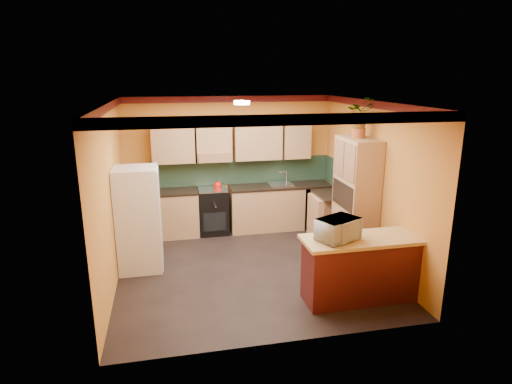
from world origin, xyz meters
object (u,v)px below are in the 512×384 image
(pantry, at_px, (356,200))
(base_cabinets_back, at_px, (243,210))
(microwave, at_px, (338,229))
(stove, at_px, (213,211))
(breakfast_bar, at_px, (368,270))
(fridge, at_px, (138,219))

(pantry, bearing_deg, base_cabinets_back, 132.97)
(microwave, bearing_deg, stove, 87.20)
(pantry, xyz_separation_m, microwave, (-0.89, -1.37, 0.03))
(base_cabinets_back, relative_size, microwave, 6.57)
(breakfast_bar, bearing_deg, microwave, 180.00)
(fridge, bearing_deg, base_cabinets_back, 35.72)
(base_cabinets_back, bearing_deg, fridge, -144.28)
(stove, bearing_deg, base_cabinets_back, 0.00)
(pantry, height_order, microwave, pantry)
(fridge, xyz_separation_m, pantry, (3.60, -0.32, 0.20))
(breakfast_bar, bearing_deg, pantry, 73.53)
(base_cabinets_back, xyz_separation_m, microwave, (0.73, -3.11, 0.64))
(base_cabinets_back, xyz_separation_m, breakfast_bar, (1.22, -3.11, 0.00))
(stove, relative_size, pantry, 0.43)
(fridge, height_order, pantry, pantry)
(fridge, distance_m, breakfast_bar, 3.64)
(base_cabinets_back, height_order, pantry, pantry)
(pantry, xyz_separation_m, breakfast_bar, (-0.41, -1.37, -0.61))
(stove, relative_size, breakfast_bar, 0.51)
(fridge, distance_m, microwave, 3.20)
(stove, distance_m, fridge, 2.00)
(microwave, bearing_deg, base_cabinets_back, 76.89)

